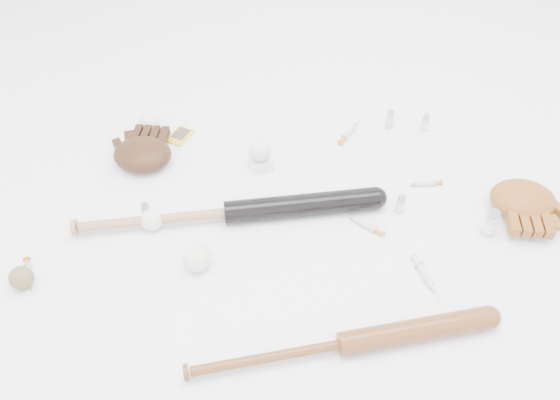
# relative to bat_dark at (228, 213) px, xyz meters

# --- Properties ---
(bat_dark) EXTENTS (0.95, 0.33, 0.07)m
(bat_dark) POSITION_rel_bat_dark_xyz_m (0.00, 0.00, 0.00)
(bat_dark) COLOR black
(bat_dark) RESTS_ON ground
(bat_wood) EXTENTS (0.81, 0.33, 0.06)m
(bat_wood) POSITION_rel_bat_dark_xyz_m (0.37, -0.38, -0.01)
(bat_wood) COLOR brown
(bat_wood) RESTS_ON ground
(glove_dark) EXTENTS (0.24, 0.24, 0.08)m
(glove_dark) POSITION_rel_bat_dark_xyz_m (-0.33, 0.21, 0.01)
(glove_dark) COLOR #341C0E
(glove_dark) RESTS_ON ground
(glove_tan) EXTENTS (0.25, 0.25, 0.09)m
(glove_tan) POSITION_rel_bat_dark_xyz_m (0.89, 0.17, 0.01)
(glove_tan) COLOR brown
(glove_tan) RESTS_ON ground
(trading_card) EXTENTS (0.09, 0.11, 0.01)m
(trading_card) POSITION_rel_bat_dark_xyz_m (-0.25, 0.36, -0.03)
(trading_card) COLOR gold
(trading_card) RESTS_ON ground
(pedestal) EXTENTS (0.09, 0.09, 0.04)m
(pedestal) POSITION_rel_bat_dark_xyz_m (0.06, 0.25, -0.02)
(pedestal) COLOR white
(pedestal) RESTS_ON ground
(baseball_on_pedestal) EXTENTS (0.07, 0.07, 0.07)m
(baseball_on_pedestal) POSITION_rel_bat_dark_xyz_m (0.06, 0.25, 0.04)
(baseball_on_pedestal) COLOR white
(baseball_on_pedestal) RESTS_ON pedestal
(baseball_left) EXTENTS (0.07, 0.07, 0.07)m
(baseball_left) POSITION_rel_bat_dark_xyz_m (-0.22, -0.06, -0.00)
(baseball_left) COLOR white
(baseball_left) RESTS_ON ground
(baseball_upper) EXTENTS (0.07, 0.07, 0.07)m
(baseball_upper) POSITION_rel_bat_dark_xyz_m (-0.36, 0.38, 0.00)
(baseball_upper) COLOR white
(baseball_upper) RESTS_ON ground
(baseball_mid) EXTENTS (0.08, 0.08, 0.08)m
(baseball_mid) POSITION_rel_bat_dark_xyz_m (-0.05, -0.18, 0.00)
(baseball_mid) COLOR white
(baseball_mid) RESTS_ON ground
(baseball_aged) EXTENTS (0.07, 0.07, 0.07)m
(baseball_aged) POSITION_rel_bat_dark_xyz_m (-0.51, -0.31, -0.00)
(baseball_aged) COLOR brown
(baseball_aged) RESTS_ON ground
(syringe_0) EXTENTS (0.10, 0.13, 0.02)m
(syringe_0) POSITION_rel_bat_dark_xyz_m (-0.51, -0.28, -0.03)
(syringe_0) COLOR #ADBCC6
(syringe_0) RESTS_ON ground
(syringe_1) EXTENTS (0.15, 0.10, 0.02)m
(syringe_1) POSITION_rel_bat_dark_xyz_m (0.41, 0.03, -0.03)
(syringe_1) COLOR #ADBCC6
(syringe_1) RESTS_ON ground
(syringe_2) EXTENTS (0.10, 0.16, 0.02)m
(syringe_2) POSITION_rel_bat_dark_xyz_m (0.34, 0.46, -0.03)
(syringe_2) COLOR #ADBCC6
(syringe_2) RESTS_ON ground
(syringe_3) EXTENTS (0.10, 0.16, 0.02)m
(syringe_3) POSITION_rel_bat_dark_xyz_m (0.59, -0.13, -0.03)
(syringe_3) COLOR #ADBCC6
(syringe_3) RESTS_ON ground
(syringe_4) EXTENTS (0.14, 0.05, 0.02)m
(syringe_4) POSITION_rel_bat_dark_xyz_m (0.60, 0.23, -0.03)
(syringe_4) COLOR #ADBCC6
(syringe_4) RESTS_ON ground
(vial_0) EXTENTS (0.03, 0.03, 0.07)m
(vial_0) POSITION_rel_bat_dark_xyz_m (0.61, 0.52, -0.00)
(vial_0) COLOR #B0BAC1
(vial_0) RESTS_ON ground
(vial_1) EXTENTS (0.03, 0.03, 0.07)m
(vial_1) POSITION_rel_bat_dark_xyz_m (0.48, 0.52, 0.00)
(vial_1) COLOR #B0BAC1
(vial_1) RESTS_ON ground
(vial_2) EXTENTS (0.03, 0.03, 0.07)m
(vial_2) POSITION_rel_bat_dark_xyz_m (0.52, 0.11, -0.00)
(vial_2) COLOR #B0BAC1
(vial_2) RESTS_ON ground
(vial_3) EXTENTS (0.04, 0.04, 0.09)m
(vial_3) POSITION_rel_bat_dark_xyz_m (0.78, 0.06, 0.01)
(vial_3) COLOR #B0BAC1
(vial_3) RESTS_ON ground
(vial_4) EXTENTS (0.03, 0.03, 0.08)m
(vial_4) POSITION_rel_bat_dark_xyz_m (-0.24, -0.04, 0.00)
(vial_4) COLOR #B0BAC1
(vial_4) RESTS_ON ground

